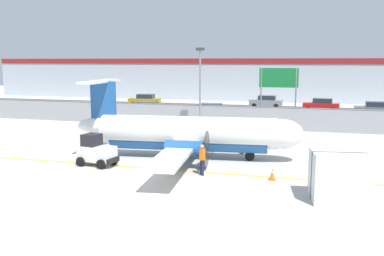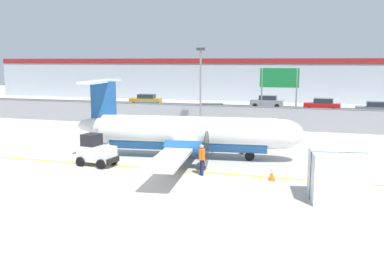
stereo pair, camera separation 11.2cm
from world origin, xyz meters
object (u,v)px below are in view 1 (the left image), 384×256
Objects in this scene: cargo_container at (339,177)px; parked_car_5 at (375,109)px; traffic_cone_near_left at (242,149)px; parked_car_1 at (148,109)px; parked_car_2 at (209,111)px; highway_sign at (279,83)px; ground_crew_worker at (202,158)px; parked_car_0 at (145,100)px; parked_car_4 at (321,105)px; commuter_airplane at (192,134)px; apron_light_pole at (200,83)px; baggage_tug at (96,151)px; parked_car_3 at (266,102)px; traffic_cone_near_right at (272,174)px.

parked_car_5 is at bearing 71.49° from cargo_container.
traffic_cone_near_left is 20.57m from parked_car_1.
highway_sign reaches higher than parked_car_2.
ground_crew_worker is 6.10m from traffic_cone_near_left.
parked_car_0 and parked_car_4 have the same top height.
parked_car_0 is 1.01× the size of parked_car_5.
parked_car_4 is at bearing -22.65° from parked_car_5.
highway_sign is (7.39, -3.15, 3.24)m from parked_car_2.
commuter_airplane is at bearing -65.31° from parked_car_1.
highway_sign is (6.31, 4.73, -0.16)m from apron_light_pole.
baggage_tug is 0.57× the size of parked_car_4.
parked_car_1 is at bearing 19.39° from parked_car_5.
parked_car_3 is at bearing 79.97° from apron_light_pole.
cargo_container is 21.82m from highway_sign.
parked_car_2 is 0.58× the size of apron_light_pole.
traffic_cone_near_left is at bearing 111.49° from parked_car_2.
parked_car_0 is 1.03× the size of parked_car_3.
traffic_cone_near_left is at bearing -57.86° from apron_light_pole.
traffic_cone_near_right is 23.44m from parked_car_2.
parked_car_0 is (-23.26, 34.36, -0.21)m from cargo_container.
apron_light_pole is (-3.83, 13.94, 3.35)m from ground_crew_worker.
parked_car_2 is at bearing 25.51° from parked_car_5.
parked_car_3 is (1.40, 30.35, -0.71)m from commuter_airplane.
baggage_tug is at bearing 59.54° from parked_car_5.
highway_sign reaches higher than traffic_cone_near_left.
parked_car_3 is 0.99× the size of parked_car_5.
parked_car_5 is (12.24, 28.95, -0.06)m from ground_crew_worker.
ground_crew_worker is at bearing 151.43° from cargo_container.
highway_sign reaches higher than ground_crew_worker.
parked_car_1 is at bearing 113.65° from baggage_tug.
commuter_airplane reaches higher than parked_car_5.
commuter_airplane is at bearing 85.36° from ground_crew_worker.
parked_car_4 is at bearing 72.33° from highway_sign.
ground_crew_worker is 22.37m from parked_car_2.
parked_car_1 is at bearing 113.72° from commuter_airplane.
ground_crew_worker and parked_car_5 have the same top height.
baggage_tug is at bearing -116.39° from highway_sign.
parked_car_4 is (6.88, -2.45, 0.00)m from parked_car_3.
parked_car_4 is at bearing 174.23° from parked_car_0.
commuter_airplane is at bearing 135.17° from cargo_container.
traffic_cone_near_left is 13.35m from highway_sign.
parked_car_0 is 15.23m from parked_car_2.
parked_car_5 is at bearing 66.45° from baggage_tug.
traffic_cone_near_left is at bearing 67.28° from parked_car_5.
cargo_container is 0.37× the size of apron_light_pole.
highway_sign is at bearing 49.42° from parked_car_5.
parked_car_1 reaches higher than traffic_cone_near_right.
apron_light_pole reaches higher than commuter_airplane.
cargo_container is at bearing 101.75° from parked_car_3.
commuter_airplane is 3.81× the size of parked_car_3.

